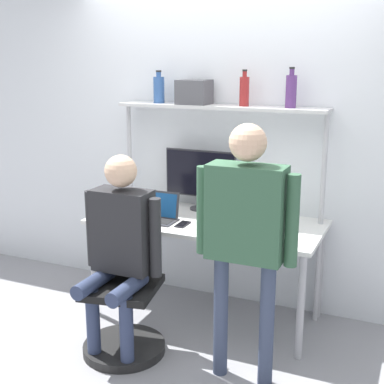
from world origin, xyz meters
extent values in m
plane|color=gray|center=(0.00, 0.00, 0.00)|extent=(12.00, 12.00, 0.00)
cube|color=silver|center=(0.00, 0.82, 1.35)|extent=(8.00, 0.06, 2.70)
cube|color=silver|center=(0.00, 0.41, 0.76)|extent=(1.72, 0.77, 0.03)
cylinder|color=#A5A5AA|center=(-0.80, 0.08, 0.37)|extent=(0.05, 0.05, 0.74)
cylinder|color=#A5A5AA|center=(0.80, 0.08, 0.37)|extent=(0.05, 0.05, 0.74)
cylinder|color=#A5A5AA|center=(-0.80, 0.73, 0.37)|extent=(0.05, 0.05, 0.74)
cylinder|color=#A5A5AA|center=(0.80, 0.73, 0.37)|extent=(0.05, 0.05, 0.74)
cube|color=silver|center=(0.00, 0.66, 1.60)|extent=(1.64, 0.24, 0.02)
cylinder|color=#B2B2B7|center=(-0.80, 0.66, 0.80)|extent=(0.04, 0.04, 1.61)
cylinder|color=#B2B2B7|center=(0.80, 0.66, 0.80)|extent=(0.04, 0.04, 1.61)
cylinder|color=#333338|center=(-0.16, 0.66, 0.78)|extent=(0.16, 0.16, 0.01)
cylinder|color=#333338|center=(-0.16, 0.66, 0.84)|extent=(0.06, 0.06, 0.10)
cube|color=#333338|center=(-0.16, 0.67, 1.07)|extent=(0.59, 0.01, 0.37)
cube|color=black|center=(-0.16, 0.66, 1.07)|extent=(0.57, 0.02, 0.35)
cube|color=#333338|center=(-0.33, 0.23, 0.78)|extent=(0.28, 0.20, 0.01)
cube|color=black|center=(-0.33, 0.21, 0.79)|extent=(0.24, 0.11, 0.00)
cube|color=#333338|center=(-0.33, 0.31, 0.88)|extent=(0.28, 0.05, 0.20)
cube|color=#194C8C|center=(-0.33, 0.31, 0.88)|extent=(0.25, 0.04, 0.18)
cube|color=black|center=(-0.11, 0.23, 0.78)|extent=(0.07, 0.15, 0.01)
cube|color=black|center=(-0.11, 0.23, 0.79)|extent=(0.06, 0.13, 0.00)
cylinder|color=black|center=(-0.31, -0.32, 0.03)|extent=(0.56, 0.56, 0.06)
cylinder|color=#4C4C51|center=(-0.31, -0.32, 0.25)|extent=(0.06, 0.06, 0.39)
cube|color=black|center=(-0.31, -0.32, 0.47)|extent=(0.54, 0.54, 0.05)
cube|color=black|center=(-0.35, -0.11, 0.72)|extent=(0.41, 0.11, 0.45)
cylinder|color=#2D3856|center=(-0.43, -0.49, 0.25)|extent=(0.09, 0.09, 0.50)
cylinder|color=#2D3856|center=(-0.18, -0.49, 0.25)|extent=(0.09, 0.09, 0.50)
cylinder|color=#2D3856|center=(-0.43, -0.46, 0.54)|extent=(0.10, 0.38, 0.10)
cylinder|color=#2D3856|center=(-0.18, -0.46, 0.54)|extent=(0.10, 0.38, 0.10)
cube|color=#262628|center=(-0.31, -0.29, 0.86)|extent=(0.39, 0.20, 0.54)
cylinder|color=#262628|center=(-0.55, -0.29, 0.85)|extent=(0.08, 0.08, 0.52)
cylinder|color=#262628|center=(-0.07, -0.29, 0.85)|extent=(0.08, 0.08, 0.52)
sphere|color=#D8AD8C|center=(-0.31, -0.29, 1.26)|extent=(0.21, 0.21, 0.21)
cylinder|color=#38425B|center=(0.38, -0.29, 0.40)|extent=(0.09, 0.09, 0.80)
cylinder|color=#38425B|center=(0.68, -0.29, 0.40)|extent=(0.09, 0.09, 0.80)
cube|color=#33593F|center=(0.53, -0.29, 1.08)|extent=(0.45, 0.20, 0.57)
cylinder|color=#33593F|center=(0.26, -0.29, 1.07)|extent=(0.08, 0.08, 0.54)
cylinder|color=#33593F|center=(0.80, -0.29, 1.07)|extent=(0.08, 0.08, 0.54)
sphere|color=#D8AD8C|center=(0.53, -0.29, 1.49)|extent=(0.22, 0.22, 0.22)
cylinder|color=maroon|center=(0.19, 0.66, 1.71)|extent=(0.07, 0.07, 0.21)
cylinder|color=maroon|center=(0.19, 0.66, 1.84)|extent=(0.03, 0.03, 0.04)
cylinder|color=black|center=(0.19, 0.66, 1.87)|extent=(0.04, 0.04, 0.01)
cylinder|color=#593372|center=(0.54, 0.66, 1.72)|extent=(0.08, 0.08, 0.23)
cylinder|color=#593372|center=(0.54, 0.66, 1.86)|extent=(0.04, 0.04, 0.04)
cylinder|color=black|center=(0.54, 0.66, 1.89)|extent=(0.04, 0.04, 0.01)
cylinder|color=#335999|center=(-0.52, 0.66, 1.71)|extent=(0.09, 0.09, 0.20)
cylinder|color=#335999|center=(-0.52, 0.66, 1.83)|extent=(0.04, 0.04, 0.04)
cylinder|color=black|center=(-0.52, 0.66, 1.85)|extent=(0.04, 0.04, 0.01)
cube|color=#4C4C51|center=(-0.21, 0.66, 1.70)|extent=(0.24, 0.21, 0.19)
camera|label=1|loc=(1.44, -3.14, 1.96)|focal=50.00mm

